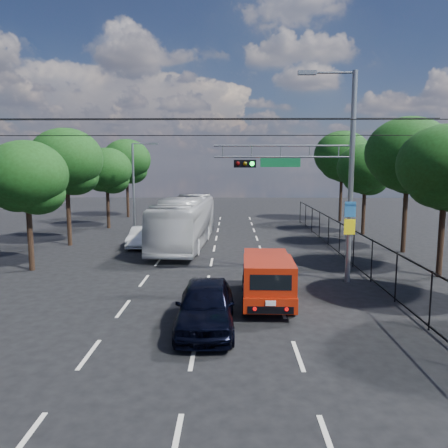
{
  "coord_description": "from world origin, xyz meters",
  "views": [
    {
      "loc": [
        1.07,
        -11.86,
        5.41
      ],
      "look_at": [
        0.77,
        7.27,
        2.8
      ],
      "focal_mm": 35.0,
      "sensor_mm": 36.0,
      "label": 1
    }
  ],
  "objects_px": {
    "navy_hatchback": "(206,305)",
    "white_van": "(142,237)",
    "red_pickup": "(267,277)",
    "white_bus": "(185,222)",
    "signal_mast": "(324,168)"
  },
  "relations": [
    {
      "from": "signal_mast",
      "to": "white_bus",
      "type": "distance_m",
      "value": 12.03
    },
    {
      "from": "navy_hatchback",
      "to": "white_bus",
      "type": "distance_m",
      "value": 14.99
    },
    {
      "from": "red_pickup",
      "to": "navy_hatchback",
      "type": "distance_m",
      "value": 3.58
    },
    {
      "from": "signal_mast",
      "to": "navy_hatchback",
      "type": "xyz_separation_m",
      "value": [
        -5.04,
        -5.92,
        -4.45
      ]
    },
    {
      "from": "signal_mast",
      "to": "white_van",
      "type": "distance_m",
      "value": 14.05
    },
    {
      "from": "red_pickup",
      "to": "white_van",
      "type": "bearing_deg",
      "value": 121.86
    },
    {
      "from": "white_bus",
      "to": "white_van",
      "type": "relative_size",
      "value": 2.95
    },
    {
      "from": "red_pickup",
      "to": "navy_hatchback",
      "type": "bearing_deg",
      "value": -129.03
    },
    {
      "from": "navy_hatchback",
      "to": "white_bus",
      "type": "xyz_separation_m",
      "value": [
        -2.25,
        14.79,
        0.84
      ]
    },
    {
      "from": "white_bus",
      "to": "white_van",
      "type": "bearing_deg",
      "value": -171.55
    },
    {
      "from": "red_pickup",
      "to": "white_bus",
      "type": "relative_size",
      "value": 0.44
    },
    {
      "from": "red_pickup",
      "to": "white_van",
      "type": "height_order",
      "value": "red_pickup"
    },
    {
      "from": "red_pickup",
      "to": "navy_hatchback",
      "type": "xyz_separation_m",
      "value": [
        -2.25,
        -2.78,
        -0.22
      ]
    },
    {
      "from": "white_van",
      "to": "white_bus",
      "type": "bearing_deg",
      "value": 5.39
    },
    {
      "from": "navy_hatchback",
      "to": "white_van",
      "type": "height_order",
      "value": "navy_hatchback"
    }
  ]
}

